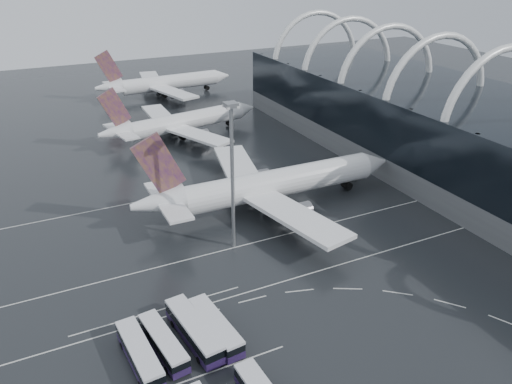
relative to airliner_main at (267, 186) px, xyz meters
name	(u,v)px	position (x,y,z in m)	size (l,w,h in m)	color
ground	(289,272)	(-8.25, -24.52, -5.35)	(420.00, 420.00, 0.00)	black
terminal	(464,134)	(53.31, -4.68, 5.52)	(42.00, 160.00, 34.90)	#595D5E
lane_marking_near	(294,278)	(-8.25, -26.52, -5.35)	(120.00, 0.25, 0.01)	silver
lane_marking_mid	(259,241)	(-8.25, -12.52, -5.35)	(120.00, 0.25, 0.01)	silver
lane_marking_far	(208,188)	(-8.25, 15.48, -5.35)	(120.00, 0.25, 0.01)	silver
bus_bay_line_south	(192,379)	(-32.25, -40.52, -5.35)	(28.00, 0.25, 0.01)	silver
bus_bay_line_north	(159,310)	(-32.25, -24.52, -5.35)	(28.00, 0.25, 0.01)	silver
airliner_main	(267,186)	(0.00, 0.00, 0.00)	(62.88, 55.37, 21.37)	white
airliner_gate_b	(180,123)	(-2.51, 54.09, -0.68)	(53.65, 47.60, 18.67)	white
airliner_gate_c	(164,84)	(7.24, 104.63, -0.39)	(55.69, 51.35, 19.85)	white
bus_row_near_a	(140,354)	(-37.78, -34.68, -3.58)	(3.88, 13.24, 3.22)	#231440
bus_row_near_b	(163,342)	(-34.13, -33.84, -3.69)	(4.24, 12.51, 3.02)	#231440
bus_row_near_c	(194,330)	(-29.39, -33.61, -3.46)	(4.67, 14.27, 3.45)	#231440
bus_row_near_d	(215,327)	(-26.22, -34.14, -3.60)	(4.16, 13.17, 3.19)	#231440
floodlight_mast	(232,160)	(-13.48, -11.95, 12.82)	(2.21, 2.21, 28.88)	gray
gse_cart_belly_b	(295,177)	(13.29, 10.24, -4.71)	(2.34, 1.38, 1.28)	slate
gse_cart_belly_d	(353,178)	(26.40, 3.75, -4.83)	(1.90, 1.12, 1.04)	slate
gse_cart_belly_e	(278,184)	(7.57, 8.90, -4.70)	(2.40, 1.42, 1.31)	#AC8916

